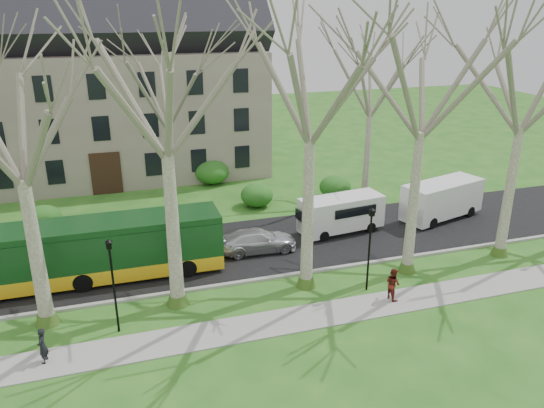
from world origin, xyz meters
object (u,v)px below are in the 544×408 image
at_px(van_a, 341,215).
at_px(pedestrian_b, 393,284).
at_px(sedan, 257,240).
at_px(van_b, 442,200).
at_px(bus_follow, 94,250).
at_px(pedestrian_a, 42,346).

bearing_deg(van_a, pedestrian_b, -103.41).
bearing_deg(sedan, van_b, -82.54).
xyz_separation_m(bus_follow, van_a, (14.58, 1.76, -0.48)).
bearing_deg(van_a, bus_follow, -179.63).
distance_m(van_b, pedestrian_a, 25.39).
relative_size(bus_follow, van_b, 2.25).
bearing_deg(van_a, van_b, -5.78).
bearing_deg(sedan, bus_follow, 95.98).
xyz_separation_m(bus_follow, sedan, (8.85, 0.61, -0.96)).
distance_m(van_a, pedestrian_b, 8.26).
distance_m(bus_follow, sedan, 8.92).
bearing_deg(bus_follow, pedestrian_b, -24.93).
relative_size(van_b, pedestrian_a, 3.82).
height_order(van_a, van_b, van_b).
bearing_deg(van_b, pedestrian_b, -150.35).
distance_m(bus_follow, pedestrian_b, 15.06).
height_order(bus_follow, van_a, bus_follow).
height_order(bus_follow, sedan, bus_follow).
bearing_deg(pedestrian_b, pedestrian_a, 80.78).
distance_m(bus_follow, van_a, 14.70).
distance_m(sedan, pedestrian_a, 13.08).
bearing_deg(pedestrian_b, van_a, -16.80).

